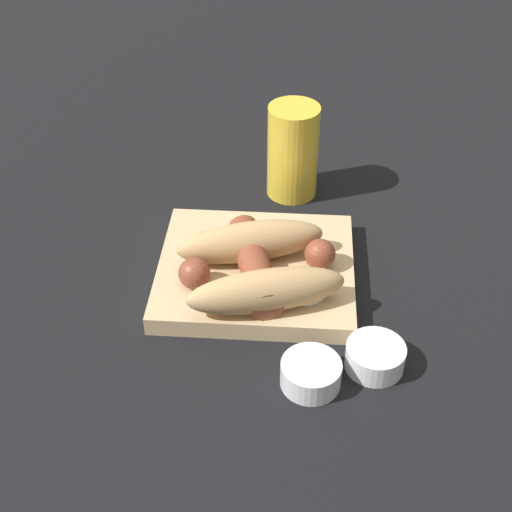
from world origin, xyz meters
TOP-DOWN VIEW (x-y plane):
  - ground_plane at (0.00, 0.00)m, footprint 3.00×3.00m
  - food_tray at (0.00, 0.00)m, footprint 0.21×0.19m
  - bread_roll at (-0.00, 0.03)m, footprint 0.18×0.16m
  - sausage at (-0.00, 0.02)m, footprint 0.16×0.14m
  - pickled_veggies at (-0.05, 0.04)m, footprint 0.07×0.05m
  - condiment_cup_near at (-0.06, 0.14)m, footprint 0.06×0.06m
  - condiment_cup_far at (-0.12, 0.12)m, footprint 0.06×0.06m
  - drink_glass at (-0.03, -0.17)m, footprint 0.06×0.06m

SIDE VIEW (x-z plane):
  - ground_plane at x=0.00m, z-range 0.00..0.00m
  - food_tray at x=0.00m, z-range 0.00..0.02m
  - condiment_cup_near at x=-0.06m, z-range 0.00..0.02m
  - condiment_cup_far at x=-0.12m, z-range 0.00..0.02m
  - pickled_veggies at x=-0.05m, z-range 0.02..0.03m
  - sausage at x=0.00m, z-range 0.02..0.05m
  - bread_roll at x=0.00m, z-range 0.02..0.07m
  - drink_glass at x=-0.03m, z-range 0.00..0.12m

